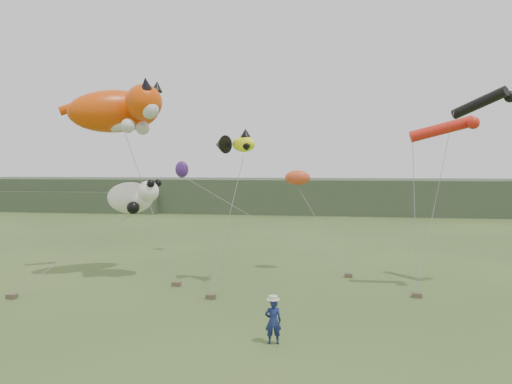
% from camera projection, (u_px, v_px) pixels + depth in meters
% --- Properties ---
extents(ground, '(120.00, 120.00, 0.00)m').
position_uv_depth(ground, '(246.00, 327.00, 17.35)').
color(ground, '#385123').
rests_on(ground, ground).
extents(headland, '(90.00, 13.00, 4.00)m').
position_uv_depth(headland, '(285.00, 196.00, 61.81)').
color(headland, '#2D3D28').
rests_on(headland, ground).
extents(festival_attendant, '(0.59, 0.45, 1.44)m').
position_uv_depth(festival_attendant, '(273.00, 321.00, 15.64)').
color(festival_attendant, navy).
rests_on(festival_attendant, ground).
extents(sandbag_anchors, '(17.30, 6.64, 0.20)m').
position_uv_depth(sandbag_anchors, '(236.00, 289.00, 22.29)').
color(sandbag_anchors, brown).
rests_on(sandbag_anchors, ground).
extents(cat_kite, '(6.19, 4.69, 2.67)m').
position_uv_depth(cat_kite, '(121.00, 110.00, 24.70)').
color(cat_kite, '#D64306').
rests_on(cat_kite, ground).
extents(fish_kite, '(2.41, 1.59, 1.15)m').
position_uv_depth(fish_kite, '(235.00, 144.00, 23.24)').
color(fish_kite, '#F7FA13').
rests_on(fish_kite, ground).
extents(tube_kites, '(4.75, 3.09, 2.50)m').
position_uv_depth(tube_kites, '(466.00, 115.00, 22.43)').
color(tube_kites, black).
rests_on(tube_kites, ground).
extents(panda_kite, '(2.78, 1.80, 1.73)m').
position_uv_depth(panda_kite, '(133.00, 197.00, 25.03)').
color(panda_kite, white).
rests_on(panda_kite, ground).
extents(misc_kites, '(8.89, 5.28, 1.32)m').
position_uv_depth(misc_kites, '(245.00, 174.00, 28.65)').
color(misc_kites, '#D34621').
rests_on(misc_kites, ground).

